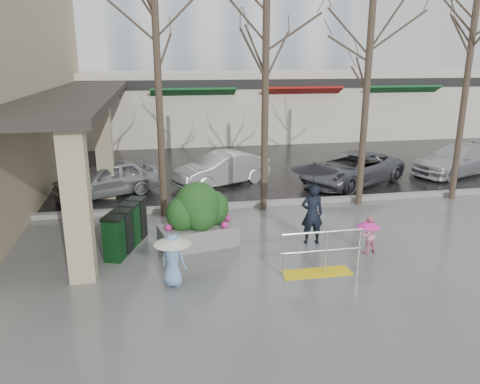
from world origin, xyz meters
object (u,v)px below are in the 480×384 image
object	(u,v)px
child_pink	(368,232)
car_c	(352,169)
handrail	(320,258)
tree_mideast	(369,55)
car_a	(107,179)
tree_midwest	(266,41)
tree_west	(156,46)
tree_east	(472,38)
woman	(313,195)
child_blue	(173,254)
car_d	(457,160)
news_boxes	(126,227)
car_b	(222,169)
planter	(198,216)

from	to	relation	value
child_pink	car_c	size ratio (longest dim) A/B	0.21
handrail	tree_mideast	size ratio (longest dim) A/B	0.29
tree_mideast	car_a	world-z (taller)	tree_mideast
tree_midwest	tree_mideast	distance (m)	3.32
handrail	tree_west	xyz separation A→B (m)	(-3.36, 4.80, 4.71)
tree_east	woman	world-z (taller)	tree_east
tree_east	child_blue	distance (m)	11.97
tree_midwest	woman	xyz separation A→B (m)	(0.58, -3.01, -3.89)
child_blue	car_c	xyz separation A→B (m)	(7.23, 7.23, -0.11)
tree_midwest	car_d	size ratio (longest dim) A/B	1.61
news_boxes	car_b	world-z (taller)	car_b
handrail	woman	world-z (taller)	woman
news_boxes	car_d	bearing A→B (deg)	42.07
handrail	child_blue	bearing A→B (deg)	179.70
woman	child_pink	bearing A→B (deg)	146.89
planter	child_pink	bearing A→B (deg)	-17.09
car_c	car_b	bearing A→B (deg)	-128.67
car_d	car_a	bearing A→B (deg)	-106.29
car_a	planter	bearing A→B (deg)	2.37
tree_west	planter	size ratio (longest dim) A/B	3.19
child_blue	tree_midwest	bearing A→B (deg)	-91.26
woman	car_c	distance (m)	6.53
car_b	tree_west	bearing A→B (deg)	-60.75
handrail	woman	xyz separation A→B (m)	(0.42, 1.79, 0.96)
woman	car_c	world-z (taller)	woman
planter	car_d	size ratio (longest dim) A/B	0.49
child_blue	planter	xyz separation A→B (m)	(0.76, 2.16, 0.09)
tree_mideast	car_a	xyz separation A→B (m)	(-8.43, 2.61, -4.23)
tree_west	car_c	distance (m)	8.88
news_boxes	car_c	xyz separation A→B (m)	(8.31, 4.90, 0.07)
car_b	car_c	xyz separation A→B (m)	(4.96, -0.90, 0.00)
tree_midwest	news_boxes	xyz separation A→B (m)	(-4.23, -2.45, -4.68)
handrail	tree_west	size ratio (longest dim) A/B	0.28
tree_midwest	tree_mideast	bearing A→B (deg)	-0.00
tree_east	car_d	bearing A→B (deg)	53.55
tree_mideast	child_pink	xyz separation A→B (m)	(-1.54, -3.90, -4.29)
car_a	car_b	world-z (taller)	same
handrail	car_d	world-z (taller)	car_d
woman	planter	bearing A→B (deg)	-3.53
tree_midwest	car_b	size ratio (longest dim) A/B	1.83
child_blue	planter	world-z (taller)	planter
tree_west	tree_mideast	bearing A→B (deg)	0.00
car_c	car_d	size ratio (longest dim) A/B	1.04
child_blue	news_boxes	bearing A→B (deg)	-32.96
handrail	child_blue	world-z (taller)	child_blue
planter	car_c	bearing A→B (deg)	38.08
tree_mideast	child_pink	size ratio (longest dim) A/B	6.72
tree_mideast	planter	bearing A→B (deg)	-155.22
woman	planter	world-z (taller)	woman
car_c	woman	bearing A→B (deg)	-61.14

